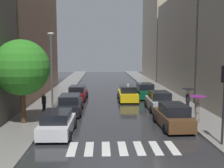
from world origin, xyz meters
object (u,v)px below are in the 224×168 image
Objects in this scene: parked_car_right_second at (159,101)px; pedestrian_near_tree at (188,94)px; parked_car_left_third at (78,93)px; street_tree_left at (22,68)px; parked_car_left_second at (70,104)px; taxi_midroad at (128,94)px; pedestrian_foreground at (198,102)px; pedestrian_by_kerb at (44,103)px; lamp_post_left at (51,65)px; parked_car_right_third at (145,91)px; parked_car_right_nearest at (173,117)px; parked_car_left_nearest at (57,124)px.

pedestrian_near_tree is (2.26, -1.02, 0.82)m from parked_car_right_second.
street_tree_left is at bearing 165.64° from parked_car_left_third.
taxi_midroad reaches higher than parked_car_left_second.
parked_car_left_third is 14.19m from pedestrian_foreground.
street_tree_left reaches higher than pedestrian_by_kerb.
pedestrian_near_tree reaches higher than taxi_midroad.
pedestrian_by_kerb is at bearing -99.79° from lamp_post_left.
pedestrian_by_kerb is (-9.61, -7.76, 0.21)m from parked_car_right_third.
lamp_post_left is at bearing 53.91° from parked_car_right_nearest.
pedestrian_by_kerb is 0.28× the size of street_tree_left.
parked_car_left_second is at bearing 124.39° from pedestrian_near_tree.
lamp_post_left reaches higher than parked_car_right_third.
pedestrian_near_tree is (4.61, -5.83, 0.84)m from taxi_midroad.
street_tree_left is at bearing 81.43° from parked_car_right_nearest.
parked_car_right_nearest reaches higher than parked_car_left_third.
parked_car_left_nearest is at bearing -63.75° from pedestrian_foreground.
parked_car_right_third is at bearing -28.58° from parked_car_left_nearest.
parked_car_right_third is (-0.03, 12.08, 0.00)m from parked_car_right_nearest.
parked_car_left_nearest is at bearing 155.26° from taxi_midroad.
pedestrian_by_kerb reaches higher than parked_car_left_second.
parked_car_left_third is 5.42m from taxi_midroad.
street_tree_left reaches higher than parked_car_right_nearest.
taxi_midroad is 9.77m from pedestrian_by_kerb.
parked_car_right_second is 5.42m from pedestrian_foreground.
parked_car_left_second is 0.72× the size of lamp_post_left.
parked_car_right_nearest is 2.33× the size of pedestrian_near_tree.
parked_car_right_third reaches higher than parked_car_right_second.
lamp_post_left is at bearing 77.40° from street_tree_left.
taxi_midroad is 12.96m from street_tree_left.
parked_car_left_third is 1.03× the size of parked_car_right_third.
pedestrian_by_kerb is at bearing 75.67° from street_tree_left.
pedestrian_foreground is at bearing -167.84° from pedestrian_by_kerb.
street_tree_left is at bearing -102.60° from lamp_post_left.
street_tree_left is (-10.41, -10.89, 3.30)m from parked_car_right_third.
parked_car_right_nearest is (7.54, -4.76, 0.03)m from parked_car_left_second.
lamp_post_left is at bearing -101.93° from pedestrian_foreground.
parked_car_left_second is at bearing -40.59° from lamp_post_left.
pedestrian_near_tree is 0.32× the size of street_tree_left.
pedestrian_near_tree is at bearing -141.28° from taxi_midroad.
lamp_post_left is (1.14, 5.09, -0.04)m from street_tree_left.
parked_car_left_second is at bearing -0.02° from parked_car_left_nearest.
parked_car_left_third is (0.06, 6.47, -0.03)m from parked_car_left_second.
parked_car_left_nearest is 13.07m from taxi_midroad.
taxi_midroad is 0.70× the size of lamp_post_left.
lamp_post_left is at bearing 117.15° from pedestrian_near_tree.
taxi_midroad is 2.88× the size of pedestrian_by_kerb.
parked_car_right_nearest is 1.06× the size of parked_car_right_third.
lamp_post_left is at bearing 86.29° from parked_car_right_second.
pedestrian_near_tree is at bearing 15.15° from street_tree_left.
parked_car_left_third is at bearing 54.08° from parked_car_right_second.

